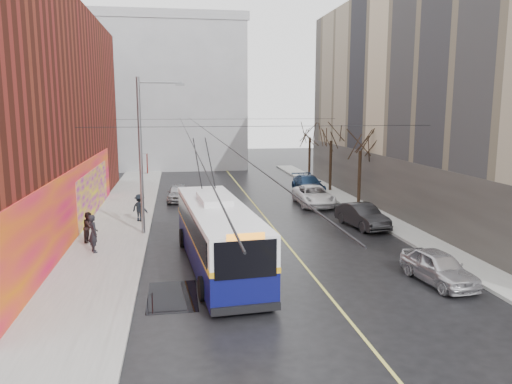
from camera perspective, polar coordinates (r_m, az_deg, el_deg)
ground at (r=20.60m, az=3.65°, el=-11.23°), size 140.00×140.00×0.00m
sidewalk_left at (r=31.82m, az=-15.56°, el=-3.90°), size 4.00×60.00×0.15m
sidewalk_right at (r=34.29m, az=13.97°, el=-2.86°), size 2.00×60.00×0.15m
lane_line at (r=34.07m, az=0.92°, el=-2.78°), size 0.12×50.00×0.01m
building_right at (r=39.08m, az=24.29°, el=9.78°), size 14.06×36.00×16.00m
building_far at (r=63.79m, az=-10.84°, el=10.99°), size 20.50×12.10×18.00m
streetlight_pole at (r=28.92m, az=-12.75°, el=4.48°), size 2.65×0.60×9.00m
catenary_wires at (r=33.59m, az=-6.15°, el=7.74°), size 18.00×60.00×0.22m
tree_near at (r=37.30m, az=11.87°, el=5.82°), size 3.20×3.20×6.40m
tree_mid at (r=43.88m, az=8.61°, el=6.82°), size 3.20×3.20×6.68m
tree_far at (r=50.59m, az=6.19°, el=7.11°), size 3.20×3.20×6.57m
puddle at (r=20.29m, az=-9.52°, el=-11.67°), size 1.93×3.42×0.01m
pigeons_flying at (r=29.40m, az=-5.30°, el=8.83°), size 5.33×2.21×2.21m
trolleybus at (r=23.07m, az=-4.37°, el=-4.85°), size 3.52×12.06×5.65m
parked_car_a at (r=22.59m, az=20.14°, el=-8.07°), size 2.09×4.20×1.38m
parked_car_b at (r=31.49m, az=12.04°, el=-2.68°), size 2.28×4.62×1.46m
parked_car_c at (r=38.02m, az=6.60°, el=-0.41°), size 2.60×5.38×1.48m
parked_car_d at (r=43.73m, az=5.98°, el=0.92°), size 2.13×5.11×1.48m
following_car at (r=39.97m, az=-8.91°, el=-0.08°), size 1.88×4.00×1.32m
pedestrian_a at (r=26.29m, az=-18.09°, el=-4.53°), size 0.70×0.83×1.92m
pedestrian_b at (r=28.33m, az=-18.53°, el=-3.83°), size 0.77×0.91×1.66m
pedestrian_c at (r=32.65m, az=-13.14°, el=-1.76°), size 1.29×1.18×1.74m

